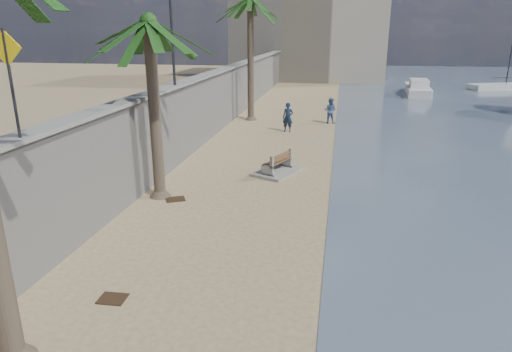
{
  "coord_description": "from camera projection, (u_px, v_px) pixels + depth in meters",
  "views": [
    {
      "loc": [
        2.18,
        -7.58,
        5.99
      ],
      "look_at": [
        -0.5,
        7.0,
        1.2
      ],
      "focal_mm": 32.0,
      "sensor_mm": 36.0,
      "label": 1
    }
  ],
  "objects": [
    {
      "name": "yacht_far",
      "position": [
        417.0,
        91.0,
        43.67
      ],
      "size": [
        2.52,
        7.38,
        1.5
      ],
      "primitive_type": null,
      "rotation": [
        0.0,
        0.0,
        1.5
      ],
      "color": "silver",
      "rests_on": "bay_water"
    },
    {
      "name": "debris_b",
      "position": [
        113.0,
        299.0,
        10.6
      ],
      "size": [
        0.64,
        0.52,
        0.03
      ],
      "primitive_type": "cube",
      "rotation": [
        0.0,
        0.0,
        0.03
      ],
      "color": "#382616",
      "rests_on": "ground_plane"
    },
    {
      "name": "person_b",
      "position": [
        330.0,
        109.0,
        30.09
      ],
      "size": [
        1.03,
        0.88,
        1.86
      ],
      "primitive_type": "imported",
      "rotation": [
        0.0,
        0.0,
        2.91
      ],
      "color": "#465D91",
      "rests_on": "ground_plane"
    },
    {
      "name": "person_a",
      "position": [
        288.0,
        115.0,
        27.52
      ],
      "size": [
        0.8,
        0.6,
        2.04
      ],
      "primitive_type": "imported",
      "rotation": [
        0.0,
        0.0,
        -0.14
      ],
      "color": "#15253B",
      "rests_on": "ground_plane"
    },
    {
      "name": "ground_plane",
      "position": [
        218.0,
        337.0,
        9.31
      ],
      "size": [
        140.0,
        140.0,
        0.0
      ],
      "primitive_type": "plane",
      "color": "tan"
    },
    {
      "name": "streetlight",
      "position": [
        171.0,
        13.0,
        19.37
      ],
      "size": [
        0.28,
        0.28,
        5.12
      ],
      "color": "#2D2D33",
      "rests_on": "wall_cap"
    },
    {
      "name": "palm_back",
      "position": [
        251.0,
        0.0,
        29.15
      ],
      "size": [
        5.0,
        5.0,
        8.75
      ],
      "color": "brown",
      "rests_on": "ground_plane"
    },
    {
      "name": "sailboat_west",
      "position": [
        505.0,
        86.0,
        47.22
      ],
      "size": [
        7.87,
        4.68,
        10.4
      ],
      "color": "silver",
      "rests_on": "bay_water"
    },
    {
      "name": "pedestrian_sign",
      "position": [
        9.0,
        69.0,
        9.99
      ],
      "size": [
        0.78,
        0.07,
        2.4
      ],
      "color": "#2D2D33",
      "rests_on": "wall_cap"
    },
    {
      "name": "seawall",
      "position": [
        220.0,
        100.0,
        28.38
      ],
      "size": [
        0.45,
        70.0,
        3.5
      ],
      "primitive_type": "cube",
      "color": "gray",
      "rests_on": "ground_plane"
    },
    {
      "name": "wall_cap",
      "position": [
        219.0,
        71.0,
        27.83
      ],
      "size": [
        0.8,
        70.0,
        0.12
      ],
      "primitive_type": "cube",
      "color": "gray",
      "rests_on": "seawall"
    },
    {
      "name": "end_building",
      "position": [
        310.0,
        20.0,
        56.16
      ],
      "size": [
        18.0,
        12.0,
        14.0
      ],
      "primitive_type": "cube",
      "color": "#B7AA93",
      "rests_on": "ground_plane"
    },
    {
      "name": "debris_c",
      "position": [
        175.0,
        199.0,
        16.78
      ],
      "size": [
        0.86,
        0.8,
        0.03
      ],
      "primitive_type": "cube",
      "rotation": [
        0.0,
        0.0,
        0.47
      ],
      "color": "#382616",
      "rests_on": "ground_plane"
    },
    {
      "name": "bench_far",
      "position": [
        277.0,
        165.0,
        19.73
      ],
      "size": [
        2.17,
        2.52,
        0.89
      ],
      "color": "gray",
      "rests_on": "ground_plane"
    },
    {
      "name": "palm_mid",
      "position": [
        149.0,
        24.0,
        15.22
      ],
      "size": [
        5.0,
        5.0,
        7.13
      ],
      "color": "brown",
      "rests_on": "ground_plane"
    }
  ]
}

